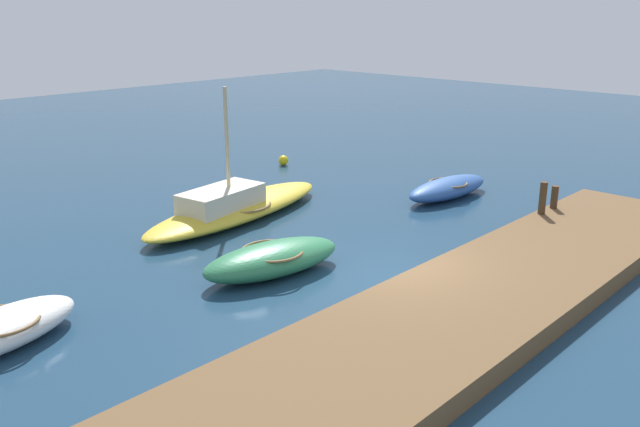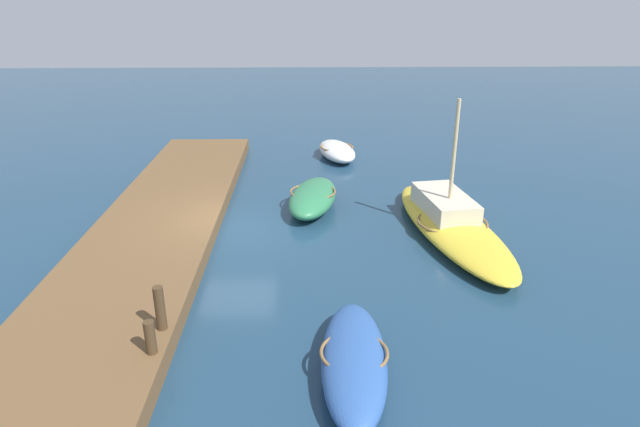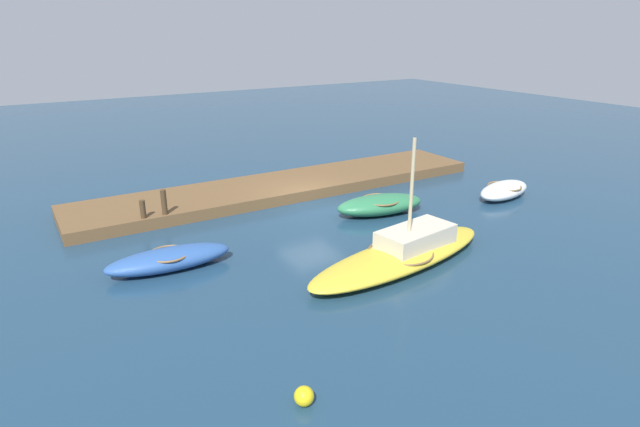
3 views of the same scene
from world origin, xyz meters
TOP-DOWN VIEW (x-y plane):
  - ground_plane at (0.00, 0.00)m, footprint 84.00×84.00m
  - dock_platform at (0.00, -2.41)m, footprint 20.12×3.78m
  - rowboat_white at (-8.22, 3.76)m, footprint 3.56×2.14m
  - rowboat_blue at (7.29, 3.26)m, footprint 4.14×1.55m
  - sailboat_yellow at (0.42, 6.91)m, footprint 8.04×3.27m
  - rowboat_green at (-1.92, 2.56)m, footprint 4.10×2.24m
  - mooring_post_west at (6.27, -0.77)m, footprint 0.22×0.22m
  - mooring_post_mid_west at (7.11, -0.77)m, footprint 0.22×0.22m
  - marker_buoy at (6.74, 11.29)m, footprint 0.44×0.44m

SIDE VIEW (x-z plane):
  - ground_plane at x=0.00m, z-range 0.00..0.00m
  - marker_buoy at x=6.74m, z-range 0.00..0.44m
  - dock_platform at x=0.00m, z-range 0.00..0.49m
  - rowboat_blue at x=7.29m, z-range 0.01..0.72m
  - rowboat_white at x=-8.22m, z-range 0.01..0.72m
  - sailboat_yellow at x=0.42m, z-range -1.72..2.55m
  - rowboat_green at x=-1.92m, z-range 0.01..0.84m
  - mooring_post_mid_west at x=7.11m, z-range 0.49..1.21m
  - mooring_post_west at x=6.27m, z-range 0.49..1.50m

